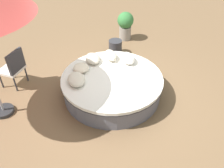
{
  "coord_description": "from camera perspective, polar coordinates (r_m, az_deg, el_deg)",
  "views": [
    {
      "loc": [
        4.01,
        -1.18,
        3.62
      ],
      "look_at": [
        0.0,
        0.0,
        0.31
      ],
      "focal_mm": 36.56,
      "sensor_mm": 36.0,
      "label": 1
    }
  ],
  "objects": [
    {
      "name": "ground_plane",
      "position": [
        5.53,
        0.0,
        -2.55
      ],
      "size": [
        16.0,
        16.0,
        0.0
      ],
      "primitive_type": "plane",
      "color": "brown"
    },
    {
      "name": "round_bed",
      "position": [
        5.36,
        0.0,
        -0.38
      ],
      "size": [
        2.35,
        2.35,
        0.52
      ],
      "color": "#595966",
      "rests_on": "ground_plane"
    },
    {
      "name": "throw_pillow_0",
      "position": [
        5.68,
        3.95,
        6.48
      ],
      "size": [
        0.49,
        0.32,
        0.22
      ],
      "primitive_type": "ellipsoid",
      "color": "white",
      "rests_on": "round_bed"
    },
    {
      "name": "throw_pillow_1",
      "position": [
        5.8,
        -0.32,
        7.18
      ],
      "size": [
        0.5,
        0.28,
        0.2
      ],
      "primitive_type": "ellipsoid",
      "color": "beige",
      "rests_on": "round_bed"
    },
    {
      "name": "throw_pillow_2",
      "position": [
        5.71,
        -4.84,
        6.37
      ],
      "size": [
        0.51,
        0.35,
        0.17
      ],
      "primitive_type": "ellipsoid",
      "color": "beige",
      "rests_on": "round_bed"
    },
    {
      "name": "throw_pillow_3",
      "position": [
        5.42,
        -7.75,
        4.03
      ],
      "size": [
        0.41,
        0.36,
        0.14
      ],
      "primitive_type": "ellipsoid",
      "color": "beige",
      "rests_on": "round_bed"
    },
    {
      "name": "throw_pillow_4",
      "position": [
        5.05,
        -8.91,
        1.19
      ],
      "size": [
        0.55,
        0.38,
        0.17
      ],
      "primitive_type": "ellipsoid",
      "color": "beige",
      "rests_on": "round_bed"
    },
    {
      "name": "patio_chair",
      "position": [
        5.98,
        -23.4,
        4.07
      ],
      "size": [
        0.71,
        0.71,
        0.98
      ],
      "rotation": [
        0.0,
        0.0,
        2.52
      ],
      "color": "#333338",
      "rests_on": "ground_plane"
    },
    {
      "name": "planter",
      "position": [
        7.73,
        3.36,
        14.7
      ],
      "size": [
        0.53,
        0.53,
        0.93
      ],
      "color": "gray",
      "rests_on": "ground_plane"
    },
    {
      "name": "side_table",
      "position": [
        6.99,
        0.83,
        9.2
      ],
      "size": [
        0.4,
        0.4,
        0.44
      ],
      "primitive_type": "cylinder",
      "color": "#333338",
      "rests_on": "ground_plane"
    }
  ]
}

